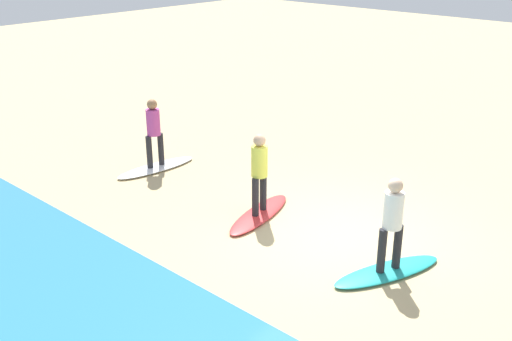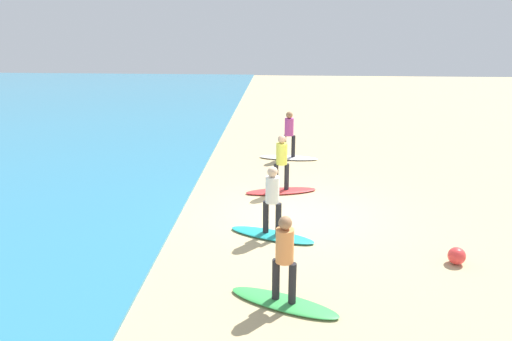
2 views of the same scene
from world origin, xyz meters
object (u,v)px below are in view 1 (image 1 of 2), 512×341
surfboard_white (156,167)px  surfer_white (154,128)px  surfer_red (259,168)px  surfboard_red (259,214)px  surfboard_teal (387,271)px  surfer_teal (392,218)px

surfboard_white → surfer_white: (0.00, 0.00, 0.99)m
surfer_red → surfboard_white: 3.67m
surfboard_red → surfboard_white: same height
surfboard_teal → surfer_teal: (0.00, -0.00, 0.99)m
surfer_teal → surfboard_teal: bearing=90.0°
surfboard_teal → surfboard_white: same height
surfer_white → surfboard_teal: bearing=176.5°
surfboard_white → surfer_white: 0.99m
surfer_teal → surfer_white: same height
surfboard_red → surfer_white: size_ratio=1.28×
surfboard_teal → surfer_white: bearing=-72.6°
surfer_red → surfboard_white: (3.53, -0.22, -0.99)m
surfboard_white → surfer_teal: bearing=92.1°
surfboard_white → surfer_white: bearing=0.0°
surfer_teal → surfboard_white: size_ratio=0.78×
surfer_teal → surfer_white: (6.57, -0.40, 0.00)m
surfboard_red → surfboard_white: 3.53m
surfboard_teal → surfboard_white: size_ratio=1.00×
surfer_teal → surfer_red: size_ratio=1.00×
surfer_red → surfboard_red: bearing=180.0°
surfer_red → surfboard_white: surfer_red is taller
surfer_teal → surfer_white: size_ratio=1.00×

